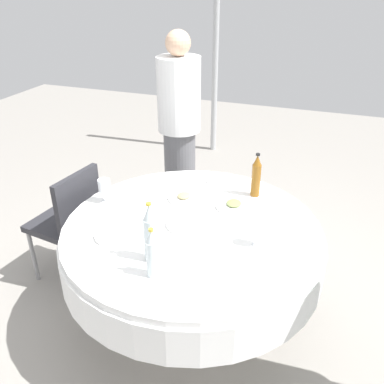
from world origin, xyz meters
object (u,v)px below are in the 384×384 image
(bottle_clear_front, at_px, (150,234))
(wine_glass_south, at_px, (104,186))
(plate_north, at_px, (114,235))
(plate_rear, at_px, (184,197))
(person_right, at_px, (179,133))
(plate_far, at_px, (185,224))
(wine_glass_outer, at_px, (259,229))
(bottle_amber_near, at_px, (256,176))
(chair_inner, at_px, (70,217))
(plate_west, at_px, (234,205))
(bottle_clear_right, at_px, (152,254))
(dining_table, at_px, (192,246))

(bottle_clear_front, xyz_separation_m, wine_glass_south, (0.44, 0.52, -0.05))
(bottle_clear_front, distance_m, plate_north, 0.34)
(plate_rear, bearing_deg, person_right, 23.14)
(bottle_clear_front, relative_size, plate_far, 1.54)
(bottle_clear_front, height_order, wine_glass_outer, bottle_clear_front)
(bottle_amber_near, relative_size, plate_far, 1.38)
(wine_glass_outer, relative_size, chair_inner, 0.17)
(plate_west, relative_size, chair_inner, 0.26)
(bottle_clear_right, height_order, plate_west, bottle_clear_right)
(bottle_clear_front, distance_m, chair_inner, 1.06)
(wine_glass_outer, distance_m, plate_north, 0.78)
(dining_table, height_order, plate_far, plate_far)
(bottle_amber_near, distance_m, wine_glass_south, 0.95)
(bottle_clear_right, xyz_separation_m, wine_glass_outer, (0.41, -0.42, -0.02))
(person_right, bearing_deg, plate_north, -109.10)
(plate_far, xyz_separation_m, person_right, (1.09, 0.46, 0.12))
(wine_glass_outer, height_order, chair_inner, wine_glass_outer)
(bottle_amber_near, xyz_separation_m, plate_west, (-0.19, 0.09, -0.12))
(bottle_clear_front, xyz_separation_m, plate_far, (0.35, -0.05, -0.14))
(bottle_amber_near, height_order, bottle_clear_front, bottle_clear_front)
(plate_rear, height_order, plate_west, same)
(wine_glass_outer, xyz_separation_m, plate_north, (-0.18, 0.76, -0.10))
(chair_inner, bearing_deg, wine_glass_outer, -90.25)
(wine_glass_outer, distance_m, chair_inner, 1.39)
(bottle_amber_near, height_order, plate_west, bottle_amber_near)
(bottle_clear_front, height_order, wine_glass_south, bottle_clear_front)
(plate_north, bearing_deg, wine_glass_outer, -76.41)
(plate_rear, distance_m, person_right, 0.88)
(plate_far, distance_m, plate_west, 0.37)
(wine_glass_outer, xyz_separation_m, plate_far, (0.05, 0.43, -0.10))
(plate_rear, distance_m, plate_north, 0.56)
(wine_glass_outer, relative_size, plate_north, 0.70)
(bottle_amber_near, height_order, wine_glass_outer, bottle_amber_near)
(bottle_clear_front, height_order, plate_rear, bottle_clear_front)
(dining_table, bearing_deg, chair_inner, 81.98)
(bottle_amber_near, bearing_deg, wine_glass_south, 114.82)
(person_right, bearing_deg, dining_table, -90.00)
(bottle_clear_front, relative_size, wine_glass_outer, 2.17)
(dining_table, bearing_deg, plate_rear, 29.27)
(plate_far, bearing_deg, bottle_clear_front, 172.34)
(dining_table, height_order, wine_glass_outer, wine_glass_outer)
(plate_far, xyz_separation_m, plate_west, (0.30, -0.21, 0.00))
(bottle_amber_near, relative_size, wine_glass_south, 1.89)
(wine_glass_south, distance_m, plate_west, 0.81)
(plate_far, bearing_deg, chair_inner, 80.82)
(dining_table, relative_size, bottle_amber_near, 5.15)
(dining_table, height_order, bottle_clear_right, bottle_clear_right)
(wine_glass_outer, xyz_separation_m, chair_inner, (0.19, 1.33, -0.33))
(bottle_amber_near, bearing_deg, person_right, 51.63)
(dining_table, xyz_separation_m, plate_far, (-0.01, 0.04, 0.15))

